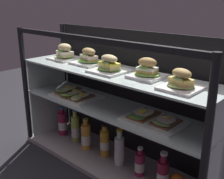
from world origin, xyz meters
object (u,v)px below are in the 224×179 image
(juice_bottle_back_right, at_px, (75,129))
(juice_bottle_front_fourth, at_px, (163,172))
(plated_roll_sandwich_mid_right, at_px, (147,71))
(juice_bottle_front_left_end, at_px, (86,137))
(juice_bottle_front_second, at_px, (140,164))
(plated_roll_sandwich_mid_left, at_px, (109,66))
(juice_bottle_near_post, at_px, (63,123))
(plated_roll_sandwich_far_right, at_px, (89,58))
(open_sandwich_tray_mid_left, at_px, (153,119))
(plated_roll_sandwich_left_of_center, at_px, (181,82))
(juice_bottle_front_middle, at_px, (120,151))
(juice_bottle_back_left, at_px, (105,143))
(open_sandwich_tray_left_of_center, at_px, (74,94))
(plated_roll_sandwich_near_right_corner, at_px, (65,53))

(juice_bottle_back_right, relative_size, juice_bottle_front_fourth, 1.18)
(juice_bottle_front_fourth, bearing_deg, juice_bottle_back_right, 179.24)
(plated_roll_sandwich_mid_right, relative_size, juice_bottle_front_fourth, 0.84)
(juice_bottle_front_left_end, bearing_deg, juice_bottle_front_second, 0.33)
(plated_roll_sandwich_mid_left, height_order, juice_bottle_back_right, plated_roll_sandwich_mid_left)
(juice_bottle_near_post, relative_size, juice_bottle_front_left_end, 0.98)
(plated_roll_sandwich_far_right, height_order, plated_roll_sandwich_mid_right, plated_roll_sandwich_mid_right)
(plated_roll_sandwich_far_right, relative_size, juice_bottle_back_right, 0.81)
(plated_roll_sandwich_far_right, relative_size, open_sandwich_tray_mid_left, 0.59)
(plated_roll_sandwich_left_of_center, bearing_deg, juice_bottle_front_fourth, 152.61)
(juice_bottle_front_middle, bearing_deg, juice_bottle_back_left, 176.63)
(plated_roll_sandwich_far_right, relative_size, plated_roll_sandwich_left_of_center, 1.09)
(juice_bottle_back_left, bearing_deg, open_sandwich_tray_mid_left, -2.91)
(plated_roll_sandwich_mid_right, xyz_separation_m, juice_bottle_near_post, (-0.80, -0.00, -0.57))
(plated_roll_sandwich_mid_left, height_order, open_sandwich_tray_mid_left, plated_roll_sandwich_mid_left)
(plated_roll_sandwich_mid_left, height_order, juice_bottle_front_fourth, plated_roll_sandwich_mid_left)
(open_sandwich_tray_mid_left, distance_m, juice_bottle_front_fourth, 0.33)
(plated_roll_sandwich_mid_left, bearing_deg, juice_bottle_front_second, 4.19)
(juice_bottle_front_middle, bearing_deg, juice_bottle_front_fourth, 1.34)
(juice_bottle_front_fourth, bearing_deg, juice_bottle_front_middle, -178.66)
(juice_bottle_front_middle, xyz_separation_m, juice_bottle_front_fourth, (0.33, 0.01, -0.02))
(plated_roll_sandwich_far_right, xyz_separation_m, juice_bottle_back_right, (-0.15, -0.02, -0.57))
(open_sandwich_tray_left_of_center, relative_size, juice_bottle_front_second, 1.76)
(plated_roll_sandwich_left_of_center, xyz_separation_m, juice_bottle_front_fourth, (-0.10, 0.05, -0.58))
(plated_roll_sandwich_near_right_corner, relative_size, juice_bottle_front_second, 1.04)
(open_sandwich_tray_left_of_center, bearing_deg, juice_bottle_front_middle, 5.02)
(plated_roll_sandwich_far_right, xyz_separation_m, juice_bottle_near_post, (-0.30, -0.02, -0.57))
(plated_roll_sandwich_mid_right, xyz_separation_m, juice_bottle_front_fourth, (0.15, -0.01, -0.59))
(juice_bottle_back_right, bearing_deg, plated_roll_sandwich_left_of_center, -3.92)
(juice_bottle_back_right, bearing_deg, juice_bottle_back_left, -1.73)
(open_sandwich_tray_left_of_center, height_order, juice_bottle_front_middle, open_sandwich_tray_left_of_center)
(plated_roll_sandwich_far_right, height_order, juice_bottle_back_right, plated_roll_sandwich_far_right)
(juice_bottle_back_right, bearing_deg, juice_bottle_front_middle, -2.24)
(plated_roll_sandwich_near_right_corner, relative_size, open_sandwich_tray_mid_left, 0.59)
(plated_roll_sandwich_far_right, bearing_deg, juice_bottle_front_second, -5.99)
(plated_roll_sandwich_left_of_center, bearing_deg, juice_bottle_back_right, 176.08)
(plated_roll_sandwich_near_right_corner, relative_size, plated_roll_sandwich_left_of_center, 1.08)
(juice_bottle_back_left, bearing_deg, juice_bottle_front_left_end, -172.94)
(open_sandwich_tray_mid_left, bearing_deg, juice_bottle_front_second, 178.34)
(juice_bottle_back_left, bearing_deg, plated_roll_sandwich_far_right, 169.09)
(juice_bottle_near_post, xyz_separation_m, juice_bottle_front_middle, (0.62, -0.02, 0.00))
(juice_bottle_near_post, height_order, juice_bottle_front_second, juice_bottle_near_post)
(open_sandwich_tray_mid_left, bearing_deg, juice_bottle_back_right, 177.61)
(open_sandwich_tray_mid_left, relative_size, juice_bottle_front_fourth, 1.60)
(plated_roll_sandwich_mid_right, distance_m, juice_bottle_back_right, 0.86)
(plated_roll_sandwich_left_of_center, height_order, juice_bottle_front_fourth, plated_roll_sandwich_left_of_center)
(plated_roll_sandwich_left_of_center, height_order, juice_bottle_front_middle, plated_roll_sandwich_left_of_center)
(juice_bottle_back_left, distance_m, juice_bottle_front_second, 0.32)
(plated_roll_sandwich_far_right, xyz_separation_m, juice_bottle_front_left_end, (0.01, -0.05, -0.57))
(plated_roll_sandwich_mid_left, bearing_deg, juice_bottle_back_right, 173.54)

